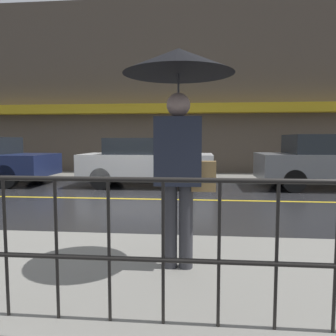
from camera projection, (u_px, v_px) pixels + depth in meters
The scene contains 8 objects.
ground_plane at pixel (124, 199), 7.85m from camera, with size 80.00×80.00×0.00m, color #262628.
sidewalk_near at pixel (27, 270), 3.44m from camera, with size 28.00×2.42×0.11m.
sidewalk_far at pixel (150, 177), 12.07m from camera, with size 28.00×2.04×0.11m.
lane_marking at pixel (124, 199), 7.85m from camera, with size 25.20×0.12×0.01m.
building_storefront at pixel (154, 90), 12.92m from camera, with size 28.00×0.85×6.85m.
pedestrian at pixel (179, 96), 3.21m from camera, with size 1.09×1.09×2.19m.
car_white at pixel (146, 162), 9.90m from camera, with size 3.91×1.73×1.46m.
car_grey at pixel (332, 162), 9.39m from camera, with size 4.19×1.87×1.56m.
Camera 1 is at (1.79, -7.62, 1.42)m, focal length 35.00 mm.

